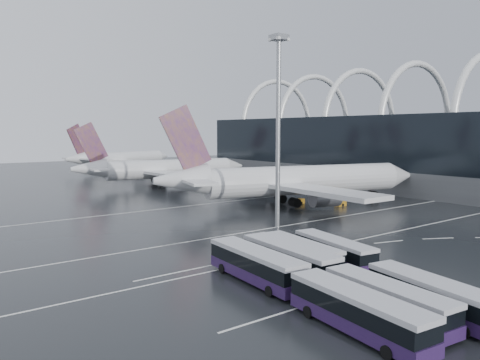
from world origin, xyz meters
TOP-DOWN VIEW (x-y plane):
  - ground at (0.00, 0.00)m, footprint 420.00×420.00m
  - terminal at (61.56, 19.84)m, footprint 42.00×160.00m
  - lane_marking_near at (0.00, -2.00)m, footprint 120.00×0.25m
  - lane_marking_mid at (0.00, 12.00)m, footprint 120.00×0.25m
  - lane_marking_far at (0.00, 40.00)m, footprint 120.00×0.25m
  - bus_bay_line_south at (-24.00, -16.00)m, footprint 28.00×0.25m
  - bus_bay_line_north at (-24.00, 0.00)m, footprint 28.00×0.25m
  - airliner_main at (10.70, 27.01)m, footprint 61.34×53.02m
  - airliner_gate_b at (6.16, 78.17)m, footprint 53.03×47.29m
  - airliner_gate_c at (16.43, 133.18)m, footprint 51.15×46.57m
  - bus_row_near_a at (-27.55, -7.90)m, footprint 4.21×14.16m
  - bus_row_near_b at (-23.12, -8.29)m, footprint 4.21×14.04m
  - bus_row_near_c at (-19.77, -6.69)m, footprint 4.17×12.62m
  - bus_row_near_d at (-15.75, -8.28)m, footprint 4.81×12.69m
  - bus_row_far_a at (-29.06, -22.56)m, footprint 4.43×13.73m
  - bus_row_far_b at (-24.84, -22.36)m, footprint 4.16×12.83m
  - bus_row_far_c at (-21.08, -24.33)m, footprint 4.98×13.27m
  - floodlight_mast at (-6.85, 11.99)m, footprint 2.40×2.40m
  - gse_cart_belly_a at (18.69, 20.48)m, footprint 2.40×1.42m
  - gse_cart_belly_d at (26.80, 27.61)m, footprint 1.98×1.17m
  - gse_cart_belly_e at (14.07, 28.06)m, footprint 1.95×1.15m

SIDE VIEW (x-z plane):
  - ground at x=0.00m, z-range 0.00..0.00m
  - lane_marking_near at x=0.00m, z-range 0.00..0.01m
  - lane_marking_mid at x=0.00m, z-range 0.00..0.01m
  - lane_marking_far at x=0.00m, z-range 0.00..0.01m
  - bus_bay_line_south at x=-24.00m, z-range 0.00..0.01m
  - bus_bay_line_north at x=-24.00m, z-range 0.00..0.01m
  - gse_cart_belly_e at x=14.07m, z-range 0.00..1.06m
  - gse_cart_belly_d at x=26.80m, z-range 0.00..1.08m
  - gse_cart_belly_a at x=18.69m, z-range 0.00..1.31m
  - bus_row_near_c at x=-19.77m, z-range 0.15..3.20m
  - bus_row_near_d at x=-15.75m, z-range 0.15..3.20m
  - bus_row_far_b at x=-24.84m, z-range 0.15..3.25m
  - bus_row_far_c at x=-21.08m, z-range 0.16..3.35m
  - bus_row_far_a at x=-29.06m, z-range 0.16..3.48m
  - bus_row_near_b at x=-23.12m, z-range 0.17..3.58m
  - bus_row_near_a at x=-27.55m, z-range 0.17..3.61m
  - airliner_gate_b at x=6.16m, z-range -4.60..13.81m
  - airliner_gate_c at x=16.43m, z-range -4.65..13.97m
  - airliner_main at x=10.70m, z-range -5.24..15.77m
  - terminal at x=61.56m, z-range -6.58..28.32m
  - floodlight_mast at x=-6.85m, z-range 4.03..35.30m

